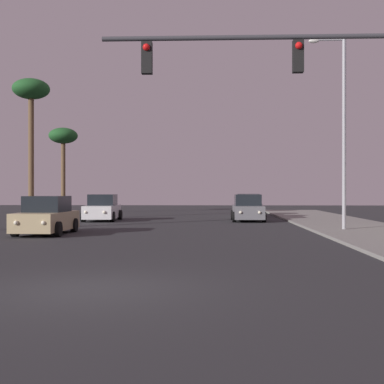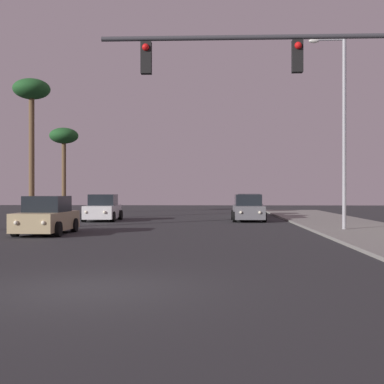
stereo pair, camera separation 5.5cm
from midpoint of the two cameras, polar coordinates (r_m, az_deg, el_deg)
The scene contains 9 objects.
ground_plane at distance 10.70m, azimuth -10.95°, elevation -10.16°, with size 120.00×120.00×0.00m, color #28282B.
car_tan at distance 24.39m, azimuth -15.20°, elevation -2.57°, with size 2.04×4.33×1.68m.
car_grey at distance 33.91m, azimuth 6.05°, elevation -1.81°, with size 2.04×4.31×1.68m.
car_white at distance 34.53m, azimuth -9.45°, elevation -1.78°, with size 2.04×4.34×1.68m.
car_silver at distance 40.17m, azimuth 6.12°, elevation -1.51°, with size 2.04×4.33×1.68m.
traffic_light_mast at distance 15.57m, azimuth 12.91°, elevation 10.80°, with size 8.60×0.36×6.50m.
street_lamp at distance 26.07m, azimuth 15.71°, elevation 7.19°, with size 1.74×0.24×9.00m.
palm_tree_mid at distance 36.75m, azimuth -16.70°, elevation 9.65°, with size 2.40×2.40×9.20m.
palm_tree_far at distance 46.20m, azimuth -13.48°, elevation 5.46°, with size 2.40×2.40×7.19m.
Camera 2 is at (2.46, -10.24, 1.91)m, focal length 50.00 mm.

